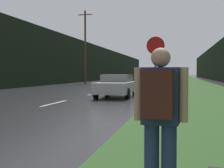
# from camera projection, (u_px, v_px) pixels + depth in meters

# --- Properties ---
(grass_verge) EXTENTS (6.00, 240.00, 0.02)m
(grass_verge) POSITION_uv_depth(u_px,v_px,m) (191.00, 84.00, 38.15)
(grass_verge) COLOR #2D5123
(grass_verge) RESTS_ON ground_plane
(lane_stripe_c) EXTENTS (0.12, 3.00, 0.01)m
(lane_stripe_c) POSITION_uv_depth(u_px,v_px,m) (54.00, 103.00, 14.41)
(lane_stripe_c) COLOR silver
(lane_stripe_c) RESTS_ON ground_plane
(lane_stripe_d) EXTENTS (0.12, 3.00, 0.01)m
(lane_stripe_d) POSITION_uv_depth(u_px,v_px,m) (94.00, 94.00, 21.26)
(lane_stripe_d) COLOR silver
(lane_stripe_d) RESTS_ON ground_plane
(lane_stripe_e) EXTENTS (0.12, 3.00, 0.01)m
(lane_stripe_e) POSITION_uv_depth(u_px,v_px,m) (115.00, 89.00, 28.10)
(lane_stripe_e) COLOR silver
(lane_stripe_e) RESTS_ON ground_plane
(lane_stripe_f) EXTENTS (0.12, 3.00, 0.01)m
(lane_stripe_f) POSITION_uv_depth(u_px,v_px,m) (127.00, 86.00, 34.94)
(lane_stripe_f) COLOR silver
(lane_stripe_f) RESTS_ON ground_plane
(treeline_far_side) EXTENTS (2.00, 140.00, 6.56)m
(treeline_far_side) POSITION_uv_depth(u_px,v_px,m) (81.00, 62.00, 51.43)
(treeline_far_side) COLOR black
(treeline_far_side) RESTS_ON ground_plane
(utility_pole_far) EXTENTS (1.80, 0.24, 9.32)m
(utility_pole_far) POSITION_uv_depth(u_px,v_px,m) (85.00, 46.00, 39.65)
(utility_pole_far) COLOR #4C3823
(utility_pole_far) RESTS_ON ground_plane
(stop_sign) EXTENTS (0.72, 0.07, 2.85)m
(stop_sign) POSITION_uv_depth(u_px,v_px,m) (155.00, 64.00, 12.44)
(stop_sign) COLOR slate
(stop_sign) RESTS_ON ground_plane
(hitchhiker_with_backpack) EXTENTS (0.58, 0.43, 1.67)m
(hitchhiker_with_backpack) POSITION_uv_depth(u_px,v_px,m) (160.00, 114.00, 3.30)
(hitchhiker_with_backpack) COLOR navy
(hitchhiker_with_backpack) RESTS_ON ground_plane
(car_passing_near) EXTENTS (1.94, 4.49, 1.32)m
(car_passing_near) POSITION_uv_depth(u_px,v_px,m) (117.00, 86.00, 18.12)
(car_passing_near) COLOR #BCBCBC
(car_passing_near) RESTS_ON ground_plane
(car_passing_far) EXTENTS (1.94, 4.51, 1.42)m
(car_passing_far) POSITION_uv_depth(u_px,v_px,m) (142.00, 80.00, 31.18)
(car_passing_far) COLOR black
(car_passing_far) RESTS_ON ground_plane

